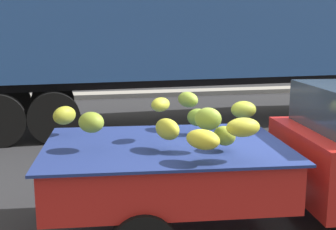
{
  "coord_description": "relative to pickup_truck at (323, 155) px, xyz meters",
  "views": [
    {
      "loc": [
        -2.3,
        -4.71,
        2.37
      ],
      "look_at": [
        -1.28,
        0.13,
        1.38
      ],
      "focal_mm": 46.67,
      "sensor_mm": 36.0,
      "label": 1
    }
  ],
  "objects": [
    {
      "name": "ground",
      "position": [
        -0.53,
        0.21,
        -0.88
      ],
      "size": [
        220.0,
        220.0,
        0.0
      ],
      "primitive_type": "plane",
      "color": "#28282B"
    },
    {
      "name": "semi_trailer",
      "position": [
        0.14,
        6.06,
        1.66
      ],
      "size": [
        12.12,
        3.22,
        3.95
      ],
      "rotation": [
        0.0,
        0.0,
        0.06
      ],
      "color": "navy",
      "rests_on": "ground"
    },
    {
      "name": "curb_strip",
      "position": [
        -0.53,
        10.62,
        -0.8
      ],
      "size": [
        80.0,
        0.8,
        0.16
      ],
      "primitive_type": "cube",
      "color": "gray",
      "rests_on": "ground"
    },
    {
      "name": "pickup_truck",
      "position": [
        0.0,
        0.0,
        0.0
      ],
      "size": [
        4.91,
        2.28,
        1.7
      ],
      "rotation": [
        0.0,
        0.0,
        -0.09
      ],
      "color": "#B21E19",
      "rests_on": "ground"
    }
  ]
}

